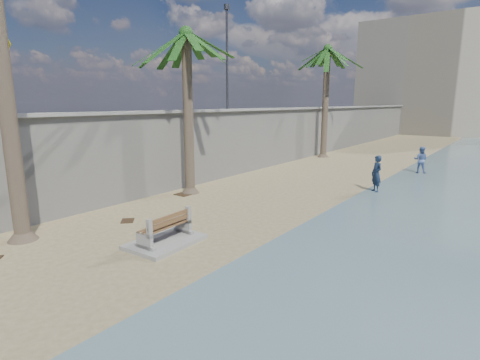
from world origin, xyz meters
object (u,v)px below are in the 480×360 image
Objects in this scene: palm_back at (328,50)px; person_b at (421,158)px; bench_far at (165,231)px; palm_mid at (186,36)px; person_a at (377,171)px.

palm_back is 10.08m from person_b.
bench_far is 16.54m from person_b.
person_b is (7.12, -2.57, -6.67)m from palm_back.
palm_back is at bearing 90.27° from palm_mid.
bench_far is 0.25× the size of palm_back.
person_b is at bearing 58.19° from palm_mid.
palm_mid is at bearing 127.84° from bench_far.
person_a reaches higher than bench_far.
bench_far is at bearing 75.19° from person_b.
palm_back is 12.76m from person_a.
palm_back reaches higher than bench_far.
bench_far is 8.75m from palm_mid.
bench_far is 0.28× the size of palm_mid.
person_b is at bearing -19.84° from palm_back.
palm_mid is 4.03× the size of person_a.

